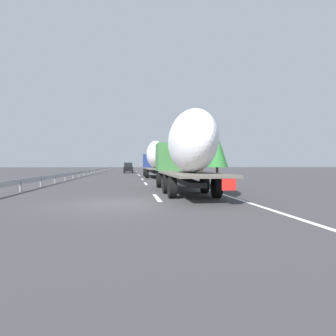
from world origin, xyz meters
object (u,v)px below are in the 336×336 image
at_px(car_white_van, 129,167).
at_px(road_sign, 162,162).
at_px(truck_lead, 155,157).
at_px(truck_trailing, 186,149).
at_px(car_black_suv, 128,168).

xyz_separation_m(car_white_van, road_sign, (-19.49, -6.69, 1.27)).
xyz_separation_m(truck_lead, truck_trailing, (-21.64, -0.00, -0.06)).
xyz_separation_m(truck_trailing, road_sign, (42.08, -3.10, -0.30)).
height_order(truck_trailing, car_white_van, truck_trailing).
relative_size(truck_lead, truck_trailing, 1.13).
distance_m(car_black_suv, road_sign, 6.73).
relative_size(car_white_van, road_sign, 1.45).
relative_size(car_white_van, car_black_suv, 1.07).
relative_size(truck_trailing, car_black_suv, 2.81).
bearing_deg(car_black_suv, truck_trailing, -175.18).
height_order(truck_lead, road_sign, truck_lead).
bearing_deg(car_black_suv, road_sign, -84.64).
distance_m(truck_trailing, car_black_suv, 41.64).
bearing_deg(road_sign, car_black_suv, 95.36).
xyz_separation_m(truck_trailing, car_black_suv, (41.47, 3.49, -1.51)).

